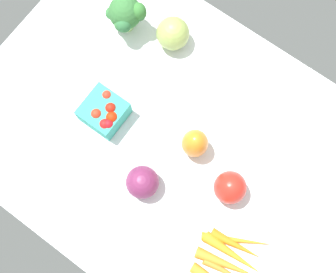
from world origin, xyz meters
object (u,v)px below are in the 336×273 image
at_px(broccoli_head, 126,14).
at_px(red_onion_near_basket, 142,182).
at_px(bell_pepper_red, 230,188).
at_px(berry_basket, 105,112).
at_px(heirloom_tomato_green, 173,33).
at_px(bell_pepper_orange, 195,143).
at_px(carrot_bunch, 231,261).

relative_size(broccoli_head, red_onion_near_basket, 1.46).
bearing_deg(red_onion_near_basket, bell_pepper_red, 32.13).
distance_m(berry_basket, red_onion_near_basket, 0.20).
distance_m(berry_basket, broccoli_head, 0.26).
bearing_deg(heirloom_tomato_green, broccoli_head, -162.10).
height_order(red_onion_near_basket, bell_pepper_red, bell_pepper_red).
xyz_separation_m(broccoli_head, bell_pepper_red, (0.47, -0.21, -0.03)).
bearing_deg(bell_pepper_orange, bell_pepper_red, -16.51).
xyz_separation_m(berry_basket, broccoli_head, (-0.11, 0.24, 0.04)).
bearing_deg(heirloom_tomato_green, bell_pepper_red, -35.70).
xyz_separation_m(red_onion_near_basket, carrot_bunch, (0.28, -0.03, -0.03)).
xyz_separation_m(broccoli_head, carrot_bunch, (0.57, -0.35, -0.06)).
height_order(berry_basket, bell_pepper_orange, bell_pepper_orange).
distance_m(bell_pepper_red, bell_pepper_orange, 0.14).
bearing_deg(bell_pepper_red, heirloom_tomato_green, 144.30).
bearing_deg(carrot_bunch, heirloom_tomato_green, 139.02).
distance_m(red_onion_near_basket, bell_pepper_orange, 0.16).
bearing_deg(heirloom_tomato_green, red_onion_near_basket, -64.96).
bearing_deg(bell_pepper_red, carrot_bunch, -54.26).
distance_m(berry_basket, heirloom_tomato_green, 0.28).
xyz_separation_m(berry_basket, bell_pepper_orange, (0.23, 0.06, 0.02)).
bearing_deg(carrot_bunch, broccoli_head, 148.37).
bearing_deg(broccoli_head, red_onion_near_basket, -48.13).
xyz_separation_m(red_onion_near_basket, bell_pepper_red, (0.18, 0.11, 0.01)).
distance_m(broccoli_head, red_onion_near_basket, 0.43).
bearing_deg(broccoli_head, bell_pepper_red, -24.26).
height_order(red_onion_near_basket, heirloom_tomato_green, heirloom_tomato_green).
relative_size(berry_basket, bell_pepper_red, 1.09).
bearing_deg(berry_basket, bell_pepper_orange, 15.46).
xyz_separation_m(heirloom_tomato_green, bell_pepper_orange, (0.22, -0.21, 0.01)).
bearing_deg(bell_pepper_orange, red_onion_near_basket, -107.81).
xyz_separation_m(heirloom_tomato_green, bell_pepper_red, (0.35, -0.25, 0.00)).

